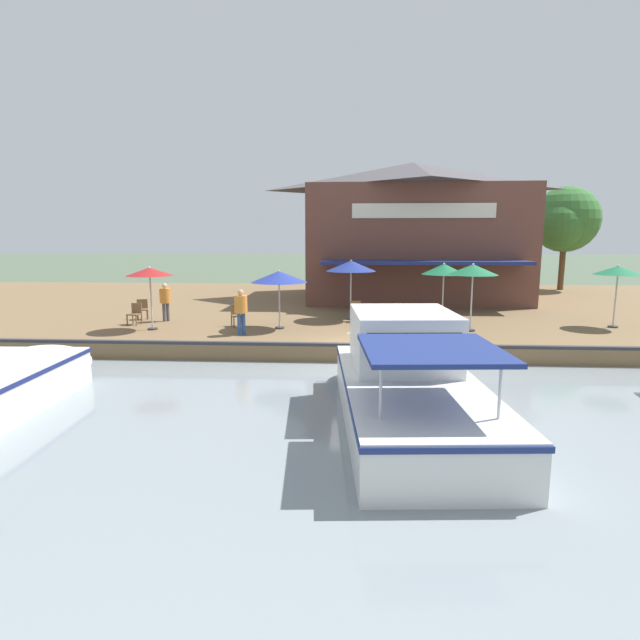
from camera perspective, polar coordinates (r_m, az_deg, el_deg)
The scene contains 19 objects.
ground_plane at distance 16.14m, azimuth 5.75°, elevation -5.20°, with size 220.00×220.00×0.00m, color #4C5B47.
quay_deck at distance 26.88m, azimuth 4.87°, elevation 1.34°, with size 22.00×56.00×0.60m, color brown.
quay_edge_fender at distance 16.09m, azimuth 5.77°, elevation -2.87°, with size 0.20×50.40×0.10m, color #2D2D33.
waterfront_restaurant at distance 29.43m, azimuth 10.43°, elevation 10.05°, with size 10.96×12.00×7.61m.
patio_umbrella_back_row at distance 18.97m, azimuth -4.70°, elevation 4.95°, with size 2.13×2.13×2.25m.
patio_umbrella_mid_patio_left at distance 19.73m, azimuth -18.90°, elevation 5.21°, with size 1.73×1.73×2.39m.
patio_umbrella_near_quay_edge at distance 21.09m, azimuth 3.56°, elevation 6.17°, with size 2.11×2.11×2.54m.
patio_umbrella_far_corner at distance 19.20m, azimuth 17.09°, elevation 5.50°, with size 1.81×1.81×2.53m.
patio_umbrella_mid_patio_right at distance 21.67m, azimuth 13.98°, elevation 5.65°, with size 1.86×1.86×2.41m.
patio_umbrella_by_entrance at distance 22.28m, azimuth 30.93°, elevation 4.86°, with size 1.76×1.76×2.43m.
cafe_chair_far_corner_seat at distance 22.60m, azimuth -19.65°, elevation 1.28°, with size 0.56×0.56×0.85m.
cafe_chair_back_row_seat at distance 18.90m, azimuth 5.78°, elevation 0.29°, with size 0.49×0.49×0.85m.
cafe_chair_beside_entrance at distance 21.34m, azimuth -20.38°, elevation 0.79°, with size 0.50×0.50×0.85m.
cafe_chair_mid_patio at distance 20.77m, azimuth 4.20°, elevation 1.14°, with size 0.55×0.55×0.85m.
cafe_chair_under_first_umbrella at distance 19.91m, azimuth -9.45°, elevation 0.67°, with size 0.59×0.59×0.85m.
person_near_entrance at distance 18.03m, azimuth -9.03°, elevation 1.52°, with size 0.46×0.46×1.63m.
person_mid_patio at distance 21.69m, azimuth -17.27°, elevation 2.44°, with size 0.45×0.45×1.59m.
motorboat_far_downstream at distance 11.62m, azimuth 9.61°, elevation -6.59°, with size 8.11×3.35×2.31m.
tree_downstream_bank at distance 36.74m, azimuth 26.13°, elevation 10.11°, with size 4.47×4.26×6.76m.
Camera 1 is at (15.61, -0.66, 4.06)m, focal length 28.00 mm.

